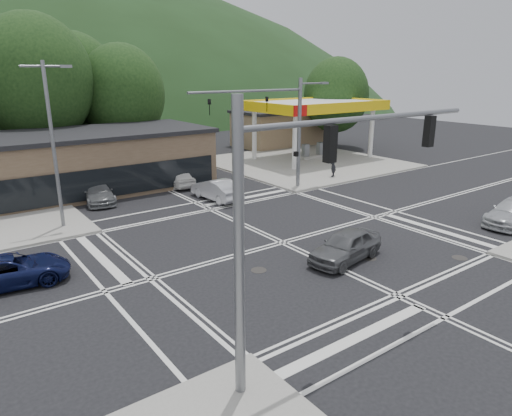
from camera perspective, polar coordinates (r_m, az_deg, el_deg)
ground at (r=23.56m, az=3.32°, el=-4.34°), size 120.00×120.00×0.00m
sidewalk_ne at (r=43.96m, az=6.07°, el=5.69°), size 16.00×16.00×0.15m
gas_station_canopy at (r=45.36m, az=7.32°, el=12.33°), size 12.32×8.34×5.75m
convenience_store at (r=54.39m, az=2.95°, el=9.85°), size 10.00×6.00×3.80m
commercial_row at (r=35.05m, az=-25.65°, el=4.48°), size 24.00×8.00×4.00m
hill_north at (r=108.16m, az=-29.09°, el=10.26°), size 252.00×126.00×140.00m
tree_n_b at (r=41.69m, az=-25.88°, el=14.25°), size 9.00×9.00×12.98m
tree_n_c at (r=43.63m, az=-16.42°, el=13.54°), size 7.60×7.60×10.87m
tree_n_e at (r=46.51m, az=-21.82°, el=14.01°), size 8.40×8.40×11.98m
tree_ne at (r=53.07m, az=9.99°, el=13.72°), size 7.20×7.20×9.99m
streetlight_nw at (r=26.73m, az=-23.99°, el=7.98°), size 2.50×0.25×9.00m
signal_mast_ne at (r=32.90m, az=3.78°, el=10.82°), size 11.65×0.30×8.00m
signal_mast_sw at (r=12.08m, az=4.95°, el=0.50°), size 9.14×0.28×8.00m
car_blue_west at (r=21.34m, az=-28.39°, el=-6.92°), size 4.86×2.68×1.29m
car_grey_center at (r=21.56m, az=11.14°, el=-4.67°), size 4.44×2.39×1.43m
car_queue_a at (r=31.22m, az=-4.96°, el=2.33°), size 1.77×4.41×1.43m
car_queue_b at (r=35.31m, az=-9.78°, el=3.80°), size 1.95×4.14×1.37m
car_northbound at (r=32.34m, az=-19.15°, el=1.84°), size 2.53×4.70×1.30m
pedestrian at (r=37.84m, az=9.63°, el=5.29°), size 0.81×0.77×1.86m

